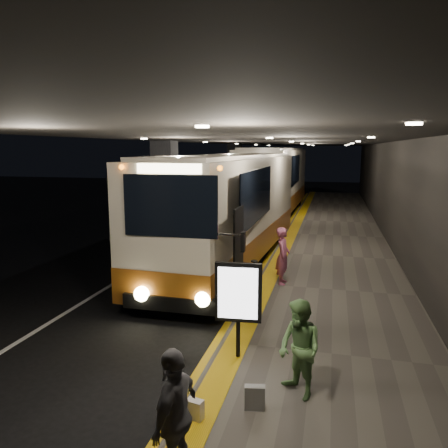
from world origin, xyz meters
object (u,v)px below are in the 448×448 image
at_px(passenger_waiting_grey, 175,415).
at_px(info_sign, 238,294).
at_px(bag_plain, 195,410).
at_px(stanchion_post, 254,281).
at_px(passenger_boarding, 283,256).
at_px(passenger_waiting_green, 300,349).
at_px(coach_second, 275,183).
at_px(bag_polka, 255,398).
at_px(coach_main, 231,213).

xyz_separation_m(passenger_waiting_grey, info_sign, (0.06, 3.26, 0.41)).
xyz_separation_m(bag_plain, stanchion_post, (-0.05, 5.21, 0.39)).
distance_m(passenger_boarding, passenger_waiting_grey, 8.15).
xyz_separation_m(passenger_waiting_green, passenger_waiting_grey, (-1.29, -2.21, 0.05)).
height_order(coach_second, passenger_waiting_grey, coach_second).
distance_m(bag_plain, stanchion_post, 5.23).
bearing_deg(passenger_waiting_green, bag_plain, -97.33).
distance_m(bag_polka, info_sign, 2.02).
bearing_deg(coach_second, passenger_waiting_green, -80.22).
bearing_deg(info_sign, coach_second, 90.67).
relative_size(coach_second, stanchion_post, 11.91).
xyz_separation_m(coach_main, passenger_waiting_grey, (1.80, -10.63, -0.83)).
distance_m(passenger_boarding, stanchion_post, 1.85).
xyz_separation_m(coach_main, stanchion_post, (1.61, -4.23, -1.13)).
bearing_deg(bag_plain, info_sign, 84.49).
bearing_deg(passenger_boarding, info_sign, 176.03).
xyz_separation_m(passenger_boarding, info_sign, (-0.29, -4.88, 0.41)).
bearing_deg(bag_polka, passenger_waiting_green, 41.66).
bearing_deg(stanchion_post, passenger_waiting_grey, -88.28).
distance_m(passenger_waiting_grey, bag_plain, 1.38).
xyz_separation_m(bag_polka, bag_plain, (-0.81, -0.47, -0.04)).
xyz_separation_m(coach_second, bag_plain, (1.74, -22.10, -1.64)).
relative_size(coach_second, passenger_waiting_grey, 7.64).
bearing_deg(bag_plain, passenger_waiting_grey, -83.16).
relative_size(coach_second, bag_plain, 41.77).
height_order(coach_main, passenger_waiting_grey, coach_main).
bearing_deg(bag_plain, bag_polka, 30.29).
relative_size(coach_main, passenger_boarding, 7.26).
height_order(coach_second, bag_plain, coach_second).
xyz_separation_m(passenger_waiting_green, bag_plain, (-1.43, -1.03, -0.64)).
bearing_deg(bag_polka, info_sign, 110.80).
distance_m(bag_polka, bag_plain, 0.94).
bearing_deg(passenger_waiting_green, passenger_waiting_grey, -73.25).
height_order(bag_polka, bag_plain, bag_polka).
bearing_deg(passenger_boarding, passenger_waiting_green, -171.54).
bearing_deg(passenger_waiting_green, bag_polka, -91.32).
relative_size(coach_main, info_sign, 6.58).
height_order(coach_second, bag_polka, coach_second).
height_order(coach_main, bag_plain, coach_main).
xyz_separation_m(passenger_boarding, bag_plain, (-0.49, -6.96, -0.69)).
height_order(coach_second, info_sign, coach_second).
bearing_deg(passenger_boarding, coach_second, 7.87).
relative_size(passenger_waiting_grey, bag_plain, 5.47).
relative_size(coach_main, bag_plain, 39.72).
bearing_deg(stanchion_post, info_sign, -85.45).
bearing_deg(passenger_waiting_grey, passenger_waiting_green, 156.35).
xyz_separation_m(passenger_waiting_grey, bag_plain, (-0.14, 1.18, -0.69)).
relative_size(passenger_waiting_grey, stanchion_post, 1.56).
bearing_deg(stanchion_post, passenger_waiting_green, -70.51).
bearing_deg(coach_main, bag_polka, -71.60).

